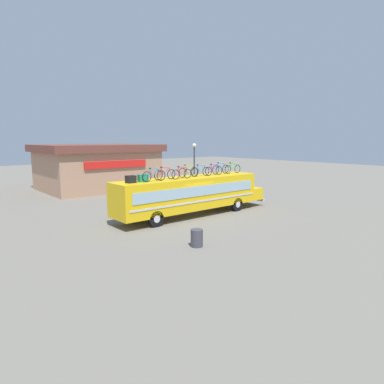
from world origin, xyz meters
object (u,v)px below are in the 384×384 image
at_px(rooftop_bicycle_2, 165,174).
at_px(rooftop_bicycle_4, 188,172).
at_px(rooftop_bicycle_8, 233,169).
at_px(rooftop_bicycle_7, 221,169).
at_px(luggage_bag_1, 131,179).
at_px(rooftop_bicycle_1, 154,176).
at_px(rooftop_bicycle_3, 182,173).
at_px(bus, 192,193).
at_px(luggage_bag_2, 143,178).
at_px(trash_bin, 197,238).
at_px(street_lamp, 194,162).
at_px(rooftop_bicycle_5, 200,171).
at_px(rooftop_bicycle_6, 214,170).

xyz_separation_m(rooftop_bicycle_2, rooftop_bicycle_4, (2.16, 0.18, 0.01)).
bearing_deg(rooftop_bicycle_8, rooftop_bicycle_7, 166.08).
relative_size(luggage_bag_1, rooftop_bicycle_2, 0.33).
xyz_separation_m(luggage_bag_1, rooftop_bicycle_2, (2.60, 0.06, 0.14)).
height_order(rooftop_bicycle_1, rooftop_bicycle_3, rooftop_bicycle_1).
relative_size(bus, luggage_bag_2, 20.70).
height_order(rooftop_bicycle_2, rooftop_bicycle_4, rooftop_bicycle_4).
distance_m(luggage_bag_1, trash_bin, 6.16).
bearing_deg(rooftop_bicycle_2, rooftop_bicycle_7, 3.18).
xyz_separation_m(rooftop_bicycle_3, street_lamp, (6.85, 6.71, 0.15)).
distance_m(rooftop_bicycle_7, trash_bin, 10.00).
bearing_deg(rooftop_bicycle_8, rooftop_bicycle_5, 179.06).
height_order(luggage_bag_2, rooftop_bicycle_2, rooftop_bicycle_2).
bearing_deg(rooftop_bicycle_6, bus, 176.50).
bearing_deg(rooftop_bicycle_6, rooftop_bicycle_8, 3.74).
distance_m(bus, luggage_bag_2, 4.34).
bearing_deg(rooftop_bicycle_4, rooftop_bicycle_5, -4.73).
relative_size(luggage_bag_2, rooftop_bicycle_7, 0.36).
xyz_separation_m(rooftop_bicycle_1, rooftop_bicycle_6, (5.45, 0.22, -0.01)).
distance_m(rooftop_bicycle_2, rooftop_bicycle_8, 6.57).
relative_size(rooftop_bicycle_2, rooftop_bicycle_6, 0.99).
xyz_separation_m(rooftop_bicycle_4, rooftop_bicycle_8, (4.41, -0.14, -0.01)).
distance_m(luggage_bag_2, rooftop_bicycle_7, 7.26).
bearing_deg(rooftop_bicycle_3, rooftop_bicycle_5, 12.68).
relative_size(bus, rooftop_bicycle_6, 7.47).
distance_m(rooftop_bicycle_5, rooftop_bicycle_6, 1.16).
bearing_deg(rooftop_bicycle_2, rooftop_bicycle_3, -18.78).
bearing_deg(luggage_bag_1, trash_bin, -84.60).
relative_size(bus, rooftop_bicycle_5, 7.56).
bearing_deg(rooftop_bicycle_1, rooftop_bicycle_4, 8.89).
xyz_separation_m(rooftop_bicycle_1, rooftop_bicycle_4, (3.23, 0.51, 0.00)).
xyz_separation_m(luggage_bag_1, rooftop_bicycle_8, (9.17, 0.10, 0.14)).
bearing_deg(luggage_bag_2, rooftop_bicycle_1, -17.89).
xyz_separation_m(rooftop_bicycle_1, rooftop_bicycle_2, (1.07, 0.32, -0.00)).
xyz_separation_m(rooftop_bicycle_2, rooftop_bicycle_3, (1.12, -0.38, -0.00)).
height_order(rooftop_bicycle_1, trash_bin, rooftop_bicycle_1).
distance_m(rooftop_bicycle_2, trash_bin, 6.58).
bearing_deg(rooftop_bicycle_2, street_lamp, 38.46).
bearing_deg(rooftop_bicycle_1, rooftop_bicycle_8, 2.71).
height_order(rooftop_bicycle_1, street_lamp, street_lamp).
height_order(rooftop_bicycle_7, trash_bin, rooftop_bicycle_7).
bearing_deg(rooftop_bicycle_7, rooftop_bicycle_5, -174.67).
bearing_deg(rooftop_bicycle_1, rooftop_bicycle_2, 16.77).
distance_m(rooftop_bicycle_2, rooftop_bicycle_5, 3.24).
relative_size(rooftop_bicycle_8, street_lamp, 0.35).
relative_size(rooftop_bicycle_1, trash_bin, 1.95).
relative_size(rooftop_bicycle_5, street_lamp, 0.34).
distance_m(luggage_bag_2, rooftop_bicycle_4, 3.93).
height_order(bus, luggage_bag_1, luggage_bag_1).
xyz_separation_m(rooftop_bicycle_7, trash_bin, (-7.57, -5.95, -2.70)).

